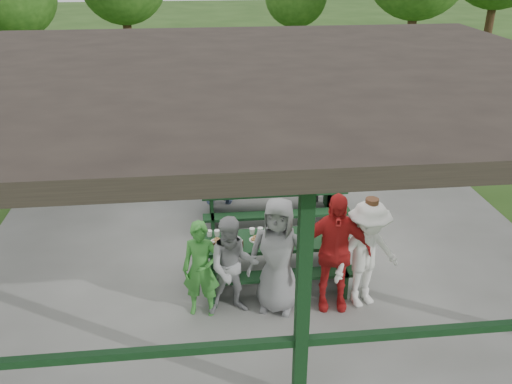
{
  "coord_description": "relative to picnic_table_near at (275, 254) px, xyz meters",
  "views": [
    {
      "loc": [
        -1.05,
        -8.6,
        5.17
      ],
      "look_at": [
        -0.13,
        -0.3,
        1.27
      ],
      "focal_mm": 38.0,
      "sensor_mm": 36.0,
      "label": 1
    }
  ],
  "objects": [
    {
      "name": "contestant_white_fedora",
      "position": [
        1.25,
        -0.8,
        0.39
      ],
      "size": [
        1.26,
        0.96,
        1.77
      ],
      "rotation": [
        0.0,
        0.0,
        0.33
      ],
      "color": "white",
      "rests_on": "concrete_slab"
    },
    {
      "name": "ground",
      "position": [
        -0.08,
        1.2,
        -0.57
      ],
      "size": [
        90.0,
        90.0,
        0.0
      ],
      "primitive_type": "plane",
      "color": "#284A17",
      "rests_on": "ground"
    },
    {
      "name": "farm_trailer",
      "position": [
        -1.91,
        10.03,
        0.12
      ],
      "size": [
        4.01,
        2.01,
        1.39
      ],
      "rotation": [
        0.0,
        0.0,
        -0.11
      ],
      "color": "navy",
      "rests_on": "ground"
    },
    {
      "name": "pavilion_structure",
      "position": [
        -0.08,
        1.2,
        2.6
      ],
      "size": [
        10.6,
        8.6,
        3.24
      ],
      "color": "black",
      "rests_on": "concrete_slab"
    },
    {
      "name": "concrete_slab",
      "position": [
        -0.08,
        1.2,
        -0.52
      ],
      "size": [
        10.0,
        8.0,
        0.1
      ],
      "primitive_type": "cube",
      "color": "slate",
      "rests_on": "ground"
    },
    {
      "name": "picnic_table_near",
      "position": [
        0.0,
        0.0,
        0.0
      ],
      "size": [
        2.38,
        1.39,
        0.75
      ],
      "color": "black",
      "rests_on": "concrete_slab"
    },
    {
      "name": "contestant_grey_left",
      "position": [
        -0.73,
        -0.78,
        0.31
      ],
      "size": [
        0.8,
        0.64,
        1.56
      ],
      "primitive_type": "imported",
      "rotation": [
        0.0,
        0.0,
        0.06
      ],
      "color": "#949497",
      "rests_on": "concrete_slab"
    },
    {
      "name": "spectator_lblue",
      "position": [
        -0.76,
        2.97,
        0.3
      ],
      "size": [
        1.44,
        0.49,
        1.54
      ],
      "primitive_type": "imported",
      "rotation": [
        0.0,
        0.0,
        3.12
      ],
      "color": "#7B8FBF",
      "rests_on": "concrete_slab"
    },
    {
      "name": "picnic_table_far",
      "position": [
        0.25,
        2.0,
        0.01
      ],
      "size": [
        2.77,
        1.39,
        0.75
      ],
      "color": "black",
      "rests_on": "concrete_slab"
    },
    {
      "name": "spectator_blue",
      "position": [
        -1.7,
        3.4,
        0.51
      ],
      "size": [
        0.79,
        0.59,
        1.96
      ],
      "primitive_type": "imported",
      "rotation": [
        0.0,
        0.0,
        3.33
      ],
      "color": "#4369B0",
      "rests_on": "concrete_slab"
    },
    {
      "name": "contestant_red",
      "position": [
        0.75,
        -0.78,
        0.47
      ],
      "size": [
        1.14,
        0.59,
        1.87
      ],
      "primitive_type": "imported",
      "rotation": [
        0.0,
        0.0,
        -0.12
      ],
      "color": "red",
      "rests_on": "concrete_slab"
    },
    {
      "name": "pickup_truck",
      "position": [
        1.04,
        10.98,
        0.11
      ],
      "size": [
        5.4,
        3.98,
        1.36
      ],
      "primitive_type": "imported",
      "rotation": [
        0.0,
        0.0,
        1.97
      ],
      "color": "silver",
      "rests_on": "ground"
    },
    {
      "name": "contestant_green",
      "position": [
        -1.19,
        -0.75,
        0.28
      ],
      "size": [
        0.6,
        0.45,
        1.5
      ],
      "primitive_type": "imported",
      "rotation": [
        0.0,
        0.0,
        -0.18
      ],
      "color": "#3A8C33",
      "rests_on": "concrete_slab"
    },
    {
      "name": "table_setting",
      "position": [
        -0.12,
        0.03,
        0.32
      ],
      "size": [
        2.27,
        0.45,
        0.1
      ],
      "color": "white",
      "rests_on": "picnic_table_near"
    },
    {
      "name": "spectator_grey",
      "position": [
        1.32,
        2.92,
        0.28
      ],
      "size": [
        0.81,
        0.68,
        1.5
      ],
      "primitive_type": "imported",
      "rotation": [
        0.0,
        0.0,
        3.3
      ],
      "color": "gray",
      "rests_on": "concrete_slab"
    },
    {
      "name": "contestant_grey_mid",
      "position": [
        -0.07,
        -0.75,
        0.44
      ],
      "size": [
        1.02,
        0.84,
        1.81
      ],
      "primitive_type": "imported",
      "rotation": [
        0.0,
        0.0,
        -0.34
      ],
      "color": "gray",
      "rests_on": "concrete_slab"
    }
  ]
}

